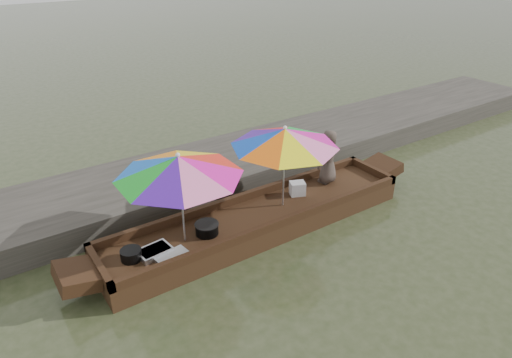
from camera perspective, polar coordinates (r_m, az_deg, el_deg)
water at (r=8.36m, az=0.39°, el=-6.35°), size 80.00×80.00×0.00m
dock at (r=9.88m, az=-6.85°, el=0.78°), size 22.00×2.20×0.50m
boat_hull at (r=8.27m, az=0.39°, el=-5.35°), size 5.82×1.20×0.35m
cooking_pot at (r=7.28m, az=-15.34°, el=-9.10°), size 0.32×0.32×0.17m
tray_crayfish at (r=7.33m, az=-12.56°, el=-8.85°), size 0.55×0.41×0.09m
tray_scallop at (r=7.17m, az=-10.30°, el=-9.64°), size 0.56×0.42×0.06m
charcoal_grill at (r=7.63m, az=-6.15°, el=-6.24°), size 0.38×0.38×0.18m
supply_bag at (r=8.74m, az=5.20°, el=-1.18°), size 0.34×0.31×0.26m
vendor at (r=9.12m, az=9.04°, el=2.79°), size 0.62×0.50×1.10m
umbrella_bow at (r=7.16m, az=-9.29°, el=-2.45°), size 2.58×2.58×1.55m
umbrella_stern at (r=8.07m, az=3.50°, el=1.49°), size 1.97×1.97×1.55m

